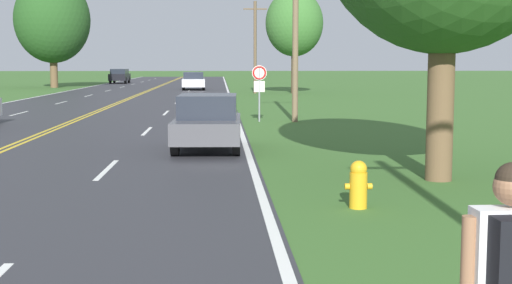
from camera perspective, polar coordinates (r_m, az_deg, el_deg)
The scene contains 10 objects.
hitchhiker_person at distance 4.67m, azimuth 19.81°, elevation -10.14°, with size 0.61×0.44×1.81m.
fire_hydrant at distance 11.89m, azimuth 8.19°, elevation -3.35°, with size 0.45×0.29×0.80m.
traffic_sign at distance 28.84m, azimuth 0.27°, elevation 5.01°, with size 0.60×0.10×2.28m.
utility_pole_midground at distance 28.90m, azimuth 3.18°, elevation 10.41°, with size 1.80×0.24×8.55m.
utility_pole_far at distance 55.39m, azimuth -0.07°, elevation 7.72°, with size 1.80×0.24×7.07m.
tree_behind_sign at distance 55.39m, azimuth 3.08°, elevation 9.46°, with size 4.43×4.43×7.94m.
tree_right_cluster at distance 70.66m, azimuth -15.99°, elevation 9.37°, with size 7.05×7.05×10.44m.
car_dark_grey_sedan_approaching at distance 19.58m, azimuth -3.88°, elevation 1.64°, with size 1.90×3.96×1.52m.
car_silver_sedan_mid_far at distance 62.79m, azimuth -5.03°, elevation 4.91°, with size 2.09×4.93×1.54m.
car_black_suv_receding at distance 83.09m, azimuth -10.85°, elevation 5.24°, with size 1.97×4.50×1.65m.
Camera 1 is at (5.94, 0.57, 2.40)m, focal length 50.00 mm.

